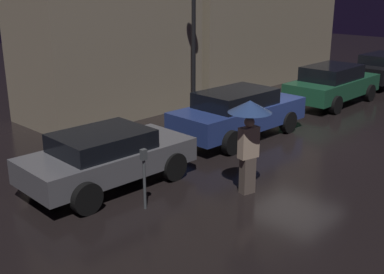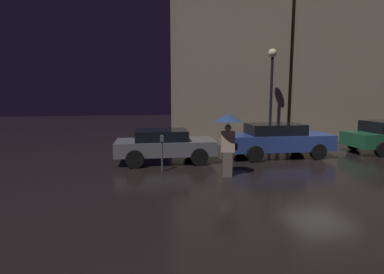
{
  "view_description": "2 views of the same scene",
  "coord_description": "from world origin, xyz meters",
  "px_view_note": "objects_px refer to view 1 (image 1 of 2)",
  "views": [
    {
      "loc": [
        -12.16,
        -7.14,
        4.4
      ],
      "look_at": [
        -4.86,
        -0.18,
        1.19
      ],
      "focal_mm": 45.0,
      "sensor_mm": 36.0,
      "label": 1
    },
    {
      "loc": [
        -7.1,
        -10.58,
        2.69
      ],
      "look_at": [
        -5.16,
        0.28,
        1.13
      ],
      "focal_mm": 28.0,
      "sensor_mm": 36.0,
      "label": 2
    }
  ],
  "objects_px": {
    "parked_car_grey": "(107,156)",
    "parked_car_blue": "(239,112)",
    "parked_car_green": "(333,84)",
    "pedestrian_with_umbrella": "(249,124)",
    "street_lamp_near": "(194,13)",
    "parking_meter": "(144,172)"
  },
  "relations": [
    {
      "from": "parking_meter",
      "to": "street_lamp_near",
      "type": "relative_size",
      "value": 0.26
    },
    {
      "from": "parked_car_green",
      "to": "parking_meter",
      "type": "height_order",
      "value": "parked_car_green"
    },
    {
      "from": "parked_car_grey",
      "to": "pedestrian_with_umbrella",
      "type": "bearing_deg",
      "value": -51.79
    },
    {
      "from": "parked_car_blue",
      "to": "pedestrian_with_umbrella",
      "type": "distance_m",
      "value": 4.14
    },
    {
      "from": "parked_car_blue",
      "to": "street_lamp_near",
      "type": "xyz_separation_m",
      "value": [
        0.86,
        2.65,
        2.73
      ]
    },
    {
      "from": "parked_car_blue",
      "to": "parked_car_green",
      "type": "distance_m",
      "value": 5.84
    },
    {
      "from": "parked_car_grey",
      "to": "parking_meter",
      "type": "xyz_separation_m",
      "value": [
        -0.22,
        -1.52,
        0.09
      ]
    },
    {
      "from": "parked_car_blue",
      "to": "pedestrian_with_umbrella",
      "type": "relative_size",
      "value": 2.17
    },
    {
      "from": "parked_car_blue",
      "to": "parking_meter",
      "type": "height_order",
      "value": "parked_car_blue"
    },
    {
      "from": "pedestrian_with_umbrella",
      "to": "parking_meter",
      "type": "bearing_deg",
      "value": -12.68
    },
    {
      "from": "parked_car_blue",
      "to": "parked_car_green",
      "type": "relative_size",
      "value": 1.02
    },
    {
      "from": "pedestrian_with_umbrella",
      "to": "street_lamp_near",
      "type": "xyz_separation_m",
      "value": [
        3.91,
        5.33,
        1.93
      ]
    },
    {
      "from": "pedestrian_with_umbrella",
      "to": "street_lamp_near",
      "type": "height_order",
      "value": "street_lamp_near"
    },
    {
      "from": "parked_car_blue",
      "to": "parked_car_green",
      "type": "bearing_deg",
      "value": 2.48
    },
    {
      "from": "parked_car_grey",
      "to": "street_lamp_near",
      "type": "relative_size",
      "value": 0.79
    },
    {
      "from": "parked_car_grey",
      "to": "parked_car_blue",
      "type": "relative_size",
      "value": 0.88
    },
    {
      "from": "parked_car_grey",
      "to": "parked_car_green",
      "type": "xyz_separation_m",
      "value": [
        10.75,
        0.18,
        0.07
      ]
    },
    {
      "from": "parking_meter",
      "to": "parked_car_green",
      "type": "bearing_deg",
      "value": 8.85
    },
    {
      "from": "parked_car_grey",
      "to": "parking_meter",
      "type": "distance_m",
      "value": 1.54
    },
    {
      "from": "parked_car_green",
      "to": "pedestrian_with_umbrella",
      "type": "distance_m",
      "value": 9.33
    },
    {
      "from": "parked_car_green",
      "to": "parking_meter",
      "type": "bearing_deg",
      "value": -171.4
    },
    {
      "from": "parked_car_grey",
      "to": "parked_car_green",
      "type": "bearing_deg",
      "value": 3.09
    }
  ]
}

